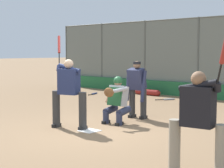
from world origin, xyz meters
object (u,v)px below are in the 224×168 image
object	(u,v)px
umpire_home	(137,88)
equipment_bag_dugout_side	(148,92)
catcher_behind_plate	(116,99)
spare_bat_first_base_side	(94,94)
batter_on_deck	(198,121)
spare_bat_by_padding	(168,99)
batter_at_plate	(69,91)

from	to	relation	value
umpire_home	equipment_bag_dugout_side	xyz separation A→B (m)	(3.14, -4.71, -0.74)
catcher_behind_plate	spare_bat_first_base_side	bearing A→B (deg)	-46.34
catcher_behind_plate	umpire_home	bearing A→B (deg)	-92.25
batter_on_deck	spare_bat_first_base_side	xyz separation A→B (m)	(8.88, -6.72, -0.84)
batter_on_deck	umpire_home	bearing A→B (deg)	129.99
batter_on_deck	spare_bat_by_padding	size ratio (longest dim) A/B	2.88
umpire_home	equipment_bag_dugout_side	distance (m)	5.71
batter_on_deck	spare_bat_first_base_side	world-z (taller)	batter_on_deck
catcher_behind_plate	batter_on_deck	world-z (taller)	batter_on_deck
spare_bat_by_padding	equipment_bag_dugout_side	size ratio (longest dim) A/B	0.57
batter_on_deck	equipment_bag_dugout_side	bearing A→B (deg)	122.27
equipment_bag_dugout_side	batter_on_deck	bearing A→B (deg)	130.67
batter_at_plate	spare_bat_by_padding	size ratio (longest dim) A/B	3.10
spare_bat_first_base_side	equipment_bag_dugout_side	size ratio (longest dim) A/B	0.60
catcher_behind_plate	equipment_bag_dugout_side	bearing A→B (deg)	-66.92
batter_at_plate	spare_bat_first_base_side	size ratio (longest dim) A/B	2.92
spare_bat_by_padding	spare_bat_first_base_side	size ratio (longest dim) A/B	0.94
spare_bat_by_padding	equipment_bag_dugout_side	bearing A→B (deg)	91.93
batter_at_plate	spare_bat_first_base_side	bearing A→B (deg)	-66.20
batter_on_deck	spare_bat_by_padding	world-z (taller)	batter_on_deck
umpire_home	batter_on_deck	xyz separation A→B (m)	(-3.83, 3.40, 0.01)
umpire_home	batter_at_plate	bearing A→B (deg)	74.04
batter_at_plate	equipment_bag_dugout_side	size ratio (longest dim) A/B	1.76
spare_bat_by_padding	umpire_home	bearing A→B (deg)	-128.79
batter_on_deck	batter_at_plate	bearing A→B (deg)	155.74
umpire_home	catcher_behind_plate	bearing A→B (deg)	88.25
spare_bat_by_padding	equipment_bag_dugout_side	distance (m)	1.78
umpire_home	spare_bat_first_base_side	bearing A→B (deg)	-39.29
batter_at_plate	catcher_behind_plate	distance (m)	1.36
batter_on_deck	catcher_behind_plate	bearing A→B (deg)	138.56
catcher_behind_plate	spare_bat_by_padding	size ratio (longest dim) A/B	1.67
batter_on_deck	spare_bat_by_padding	xyz separation A→B (m)	(5.40, -7.30, -0.84)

